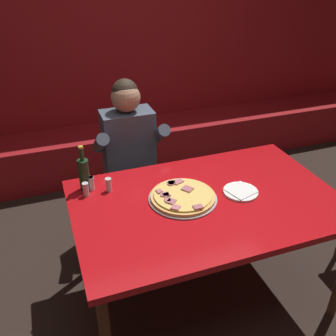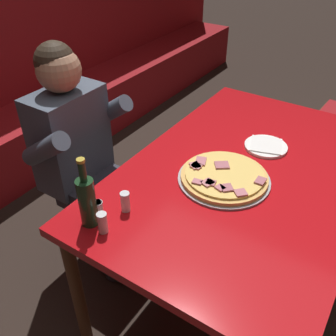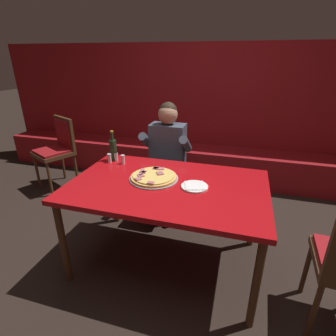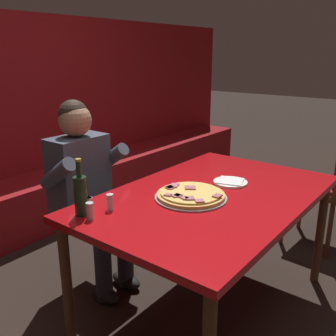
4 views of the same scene
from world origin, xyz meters
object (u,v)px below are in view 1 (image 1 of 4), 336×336
beer_bottle (84,173)px  shaker_parmesan (86,190)px  plate_white_paper (241,192)px  main_dining_table (207,210)px  shaker_black_pepper (91,184)px  pizza (183,197)px  shaker_oregano (91,184)px  diner_seated_blue_shirt (132,157)px  shaker_red_pepper_flakes (109,185)px

beer_bottle → shaker_parmesan: (-0.01, -0.07, -0.07)m
beer_bottle → plate_white_paper: bearing=-22.6°
main_dining_table → shaker_black_pepper: shaker_black_pepper is taller
pizza → plate_white_paper: pizza is taller
main_dining_table → pizza: pizza is taller
shaker_oregano → shaker_parmesan: 0.07m
pizza → diner_seated_blue_shirt: 0.75m
shaker_red_pepper_flakes → diner_seated_blue_shirt: bearing=61.2°
shaker_red_pepper_flakes → shaker_parmesan: bearing=-178.3°
main_dining_table → shaker_red_pepper_flakes: size_ratio=18.17×
plate_white_paper → shaker_red_pepper_flakes: (-0.74, 0.30, 0.03)m
shaker_parmesan → main_dining_table: bearing=-23.5°
plate_white_paper → shaker_red_pepper_flakes: 0.80m
shaker_black_pepper → diner_seated_blue_shirt: bearing=50.4°
beer_bottle → shaker_black_pepper: size_ratio=3.40×
beer_bottle → shaker_oregano: (0.03, -0.01, -0.07)m
pizza → shaker_oregano: (-0.49, 0.29, 0.02)m
pizza → shaker_parmesan: 0.57m
main_dining_table → diner_seated_blue_shirt: diner_seated_blue_shirt is taller
beer_bottle → main_dining_table: bearing=-28.9°
shaker_parmesan → shaker_oregano: bearing=55.6°
plate_white_paper → beer_bottle: 0.95m
shaker_black_pepper → shaker_oregano: size_ratio=1.00×
plate_white_paper → shaker_black_pepper: (-0.84, 0.35, 0.03)m
main_dining_table → shaker_oregano: bearing=150.9°
main_dining_table → shaker_parmesan: shaker_parmesan is taller
shaker_oregano → shaker_red_pepper_flakes: (0.10, -0.05, 0.00)m
pizza → diner_seated_blue_shirt: diner_seated_blue_shirt is taller
main_dining_table → shaker_black_pepper: bearing=151.0°
diner_seated_blue_shirt → main_dining_table: bearing=-72.4°
shaker_black_pepper → shaker_red_pepper_flakes: same height
shaker_red_pepper_flakes → plate_white_paper: bearing=-21.7°
pizza → shaker_black_pepper: size_ratio=4.70×
plate_white_paper → shaker_black_pepper: bearing=157.5°
shaker_oregano → shaker_red_pepper_flakes: 0.11m
shaker_red_pepper_flakes → diner_seated_blue_shirt: (0.27, 0.50, -0.11)m
beer_bottle → shaker_parmesan: bearing=-96.3°
shaker_oregano → pizza: bearing=-30.8°
plate_white_paper → pizza: bearing=170.4°
diner_seated_blue_shirt → shaker_oregano: bearing=-129.9°
pizza → shaker_parmesan: bearing=156.2°
shaker_oregano → shaker_parmesan: size_ratio=1.00×
pizza → shaker_black_pepper: 0.56m
main_dining_table → pizza: size_ratio=3.87×
pizza → beer_bottle: bearing=149.6°
plate_white_paper → beer_bottle: beer_bottle is taller
main_dining_table → plate_white_paper: bearing=-1.1°
diner_seated_blue_shirt → pizza: bearing=-81.0°
main_dining_table → shaker_parmesan: 0.73m
plate_white_paper → shaker_parmesan: 0.93m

